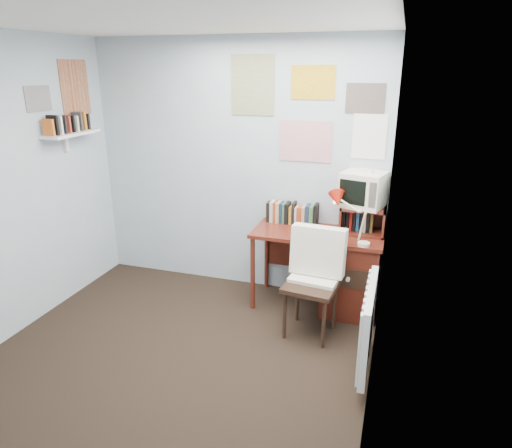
{
  "coord_description": "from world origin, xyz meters",
  "views": [
    {
      "loc": [
        1.56,
        -2.49,
        2.21
      ],
      "look_at": [
        0.47,
        0.94,
        0.97
      ],
      "focal_mm": 32.0,
      "sensor_mm": 36.0,
      "label": 1
    }
  ],
  "objects_px": {
    "radiator": "(368,325)",
    "crt_tv": "(364,188)",
    "wall_shelf": "(71,134)",
    "desk_chair": "(311,286)",
    "tv_riser": "(363,220)",
    "desk": "(345,271)",
    "desk_lamp": "(365,224)"
  },
  "relations": [
    {
      "from": "radiator",
      "to": "crt_tv",
      "type": "bearing_deg",
      "value": 99.9
    },
    {
      "from": "crt_tv",
      "to": "wall_shelf",
      "type": "relative_size",
      "value": 0.59
    },
    {
      "from": "desk_chair",
      "to": "wall_shelf",
      "type": "distance_m",
      "value": 2.62
    },
    {
      "from": "desk_chair",
      "to": "radiator",
      "type": "xyz_separation_m",
      "value": [
        0.51,
        -0.42,
        -0.03
      ]
    },
    {
      "from": "tv_riser",
      "to": "wall_shelf",
      "type": "height_order",
      "value": "wall_shelf"
    },
    {
      "from": "desk",
      "to": "wall_shelf",
      "type": "distance_m",
      "value": 2.87
    },
    {
      "from": "desk_lamp",
      "to": "tv_riser",
      "type": "xyz_separation_m",
      "value": [
        -0.05,
        0.33,
        -0.07
      ]
    },
    {
      "from": "desk",
      "to": "tv_riser",
      "type": "height_order",
      "value": "tv_riser"
    },
    {
      "from": "desk",
      "to": "desk_lamp",
      "type": "relative_size",
      "value": 3.11
    },
    {
      "from": "tv_riser",
      "to": "radiator",
      "type": "relative_size",
      "value": 0.5
    },
    {
      "from": "desk_lamp",
      "to": "desk",
      "type": "bearing_deg",
      "value": 136.29
    },
    {
      "from": "tv_riser",
      "to": "radiator",
      "type": "distance_m",
      "value": 1.15
    },
    {
      "from": "crt_tv",
      "to": "radiator",
      "type": "relative_size",
      "value": 0.45
    },
    {
      "from": "desk",
      "to": "radiator",
      "type": "distance_m",
      "value": 0.97
    },
    {
      "from": "radiator",
      "to": "wall_shelf",
      "type": "distance_m",
      "value": 3.15
    },
    {
      "from": "wall_shelf",
      "to": "desk_lamp",
      "type": "bearing_deg",
      "value": 3.35
    },
    {
      "from": "desk",
      "to": "desk_lamp",
      "type": "distance_m",
      "value": 0.61
    },
    {
      "from": "desk_lamp",
      "to": "radiator",
      "type": "distance_m",
      "value": 0.9
    },
    {
      "from": "desk_lamp",
      "to": "crt_tv",
      "type": "xyz_separation_m",
      "value": [
        -0.06,
        0.35,
        0.23
      ]
    },
    {
      "from": "crt_tv",
      "to": "desk",
      "type": "bearing_deg",
      "value": -113.93
    },
    {
      "from": "tv_riser",
      "to": "desk_lamp",
      "type": "bearing_deg",
      "value": -81.98
    },
    {
      "from": "radiator",
      "to": "wall_shelf",
      "type": "relative_size",
      "value": 1.29
    },
    {
      "from": "desk_chair",
      "to": "tv_riser",
      "type": "bearing_deg",
      "value": 68.37
    },
    {
      "from": "desk_chair",
      "to": "radiator",
      "type": "relative_size",
      "value": 1.13
    },
    {
      "from": "desk",
      "to": "desk_chair",
      "type": "bearing_deg",
      "value": -113.58
    },
    {
      "from": "desk_lamp",
      "to": "crt_tv",
      "type": "height_order",
      "value": "crt_tv"
    },
    {
      "from": "desk_chair",
      "to": "tv_riser",
      "type": "height_order",
      "value": "tv_riser"
    },
    {
      "from": "tv_riser",
      "to": "wall_shelf",
      "type": "relative_size",
      "value": 0.65
    },
    {
      "from": "radiator",
      "to": "desk_chair",
      "type": "bearing_deg",
      "value": 140.87
    },
    {
      "from": "crt_tv",
      "to": "desk_chair",
      "type": "bearing_deg",
      "value": -102.46
    },
    {
      "from": "crt_tv",
      "to": "radiator",
      "type": "bearing_deg",
      "value": -65.58
    },
    {
      "from": "desk_lamp",
      "to": "desk_chair",
      "type": "bearing_deg",
      "value": -133.61
    }
  ]
}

